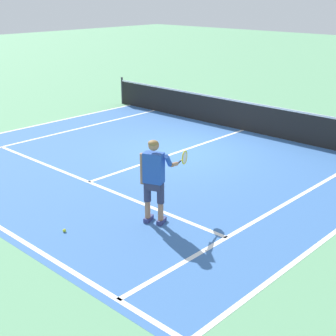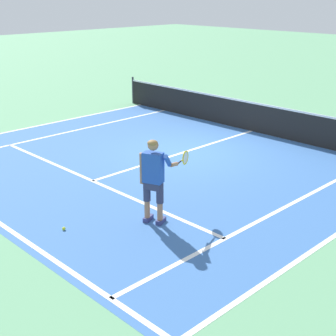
# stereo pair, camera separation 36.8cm
# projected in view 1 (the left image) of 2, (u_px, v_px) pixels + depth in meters

# --- Properties ---
(ground_plane) EXTENTS (80.00, 80.00, 0.00)m
(ground_plane) POSITION_uv_depth(u_px,v_px,m) (179.00, 152.00, 14.03)
(ground_plane) COLOR #609E70
(court_inner_surface) EXTENTS (10.98, 9.49, 0.00)m
(court_inner_surface) POSITION_uv_depth(u_px,v_px,m) (144.00, 163.00, 13.07)
(court_inner_surface) COLOR #3866A8
(court_inner_surface) RESTS_ON ground
(line_service) EXTENTS (8.23, 0.10, 0.01)m
(line_service) POSITION_uv_depth(u_px,v_px,m) (89.00, 182.00, 11.80)
(line_service) COLOR white
(line_service) RESTS_ON ground
(line_centre_service) EXTENTS (0.10, 6.40, 0.01)m
(line_centre_service) POSITION_uv_depth(u_px,v_px,m) (178.00, 152.00, 13.99)
(line_centre_service) COLOR white
(line_centre_service) RESTS_ON ground
(line_singles_left) EXTENTS (0.10, 9.09, 0.01)m
(line_singles_left) POSITION_uv_depth(u_px,v_px,m) (55.00, 134.00, 15.72)
(line_singles_left) COLOR white
(line_singles_left) RESTS_ON ground
(line_singles_right) EXTENTS (0.10, 9.09, 0.01)m
(line_singles_right) POSITION_uv_depth(u_px,v_px,m) (279.00, 207.00, 10.42)
(line_singles_right) COLOR white
(line_singles_right) RESTS_ON ground
(line_doubles_left) EXTENTS (0.10, 9.09, 0.01)m
(line_doubles_left) POSITION_uv_depth(u_px,v_px,m) (31.00, 127.00, 16.60)
(line_doubles_left) COLOR white
(line_doubles_left) RESTS_ON ground
(tennis_net) EXTENTS (11.96, 0.08, 1.07)m
(tennis_net) POSITION_uv_depth(u_px,v_px,m) (244.00, 115.00, 16.02)
(tennis_net) COLOR #333338
(tennis_net) RESTS_ON ground
(tennis_player) EXTENTS (0.57, 1.23, 1.71)m
(tennis_player) POSITION_uv_depth(u_px,v_px,m) (155.00, 176.00, 9.43)
(tennis_player) COLOR navy
(tennis_player) RESTS_ON ground
(tennis_ball_near_feet) EXTENTS (0.07, 0.07, 0.07)m
(tennis_ball_near_feet) POSITION_uv_depth(u_px,v_px,m) (64.00, 230.00, 9.36)
(tennis_ball_near_feet) COLOR #CCE02D
(tennis_ball_near_feet) RESTS_ON ground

